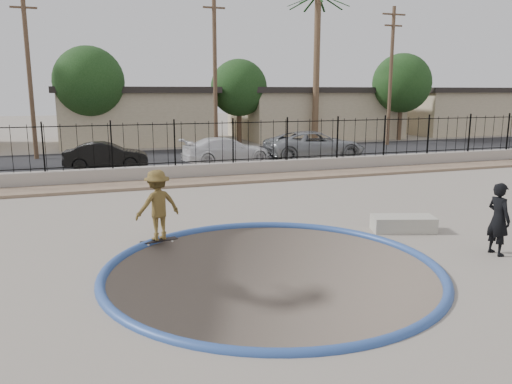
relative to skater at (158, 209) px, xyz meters
The scene contains 24 objects.
ground 10.76m from the skater, 79.38° to the left, with size 120.00×120.00×2.20m, color slate.
bowl_pit 3.36m from the skater, 53.12° to the right, with size 6.84×6.84×1.80m, color #4D433B, non-canonical shape.
coping_ring 3.36m from the skater, 53.12° to the right, with size 7.04×7.04×0.20m, color #2C4B90.
rock_strip 7.89m from the skater, 75.60° to the left, with size 42.00×1.60×0.11m, color #997D64.
retaining_wall 8.93m from the skater, 77.36° to the left, with size 42.00×0.45×0.60m, color #9C9589.
fence 8.94m from the skater, 77.36° to the left, with size 40.00×0.04×1.80m.
street 15.55m from the skater, 82.78° to the left, with size 90.00×8.00×0.04m, color black.
house_center 25.00m from the skater, 85.52° to the left, with size 10.60×8.60×3.90m.
house_east 29.59m from the skater, 57.36° to the left, with size 12.60×8.60×3.90m.
house_east_far 38.97m from the skater, 39.74° to the left, with size 11.60×8.60×3.90m.
palm_right 25.55m from the skater, 55.63° to the left, with size 2.30×2.30×10.30m.
utility_pole_left 18.28m from the skater, 103.10° to the left, with size 1.70×0.24×9.00m.
utility_pole_mid 18.84m from the skater, 71.12° to the left, with size 1.70×0.24×9.50m.
utility_pole_right 25.30m from the skater, 44.11° to the left, with size 1.70×0.24×9.00m.
street_tree_left 21.68m from the skater, 92.81° to the left, with size 4.32×4.32×6.36m.
street_tree_mid 24.31m from the skater, 68.22° to the left, with size 3.96×3.96×5.83m.
street_tree_right 29.43m from the skater, 44.24° to the left, with size 4.32×4.32×6.36m.
skater is the anchor object (origin of this frame).
skateboard 0.78m from the skater, 135.00° to the right, with size 0.92×0.39×0.08m.
videographer 7.81m from the skater, 25.24° to the right, with size 0.60×0.39×1.64m, color black.
concrete_ledge 6.35m from the skater, ahead, with size 1.60×0.70×0.40m, color #A8A495.
car_b 12.43m from the skater, 92.90° to the left, with size 1.32×3.78×1.25m, color black.
car_c 13.35m from the skater, 67.17° to the left, with size 1.84×4.54×1.32m, color white.
car_d 16.01m from the skater, 50.85° to the left, with size 2.48×5.38×1.49m, color gray.
Camera 1 is at (-3.51, -10.15, 3.62)m, focal length 35.00 mm.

